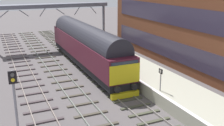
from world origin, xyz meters
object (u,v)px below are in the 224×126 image
(diesel_locomotive, at_px, (86,45))
(signal_post_near, at_px, (15,101))
(platform_number_sign, at_px, (161,76))
(waiting_passenger, at_px, (118,53))

(diesel_locomotive, relative_size, signal_post_near, 4.18)
(diesel_locomotive, xyz_separation_m, platform_number_sign, (2.05, -11.19, -0.31))
(diesel_locomotive, bearing_deg, waiting_passenger, -48.31)
(signal_post_near, height_order, waiting_passenger, signal_post_near)
(signal_post_near, bearing_deg, waiting_passenger, 42.47)
(platform_number_sign, distance_m, waiting_passenger, 8.43)
(waiting_passenger, bearing_deg, diesel_locomotive, 45.78)
(diesel_locomotive, height_order, signal_post_near, diesel_locomotive)
(platform_number_sign, bearing_deg, waiting_passenger, 87.16)
(platform_number_sign, bearing_deg, diesel_locomotive, 100.40)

